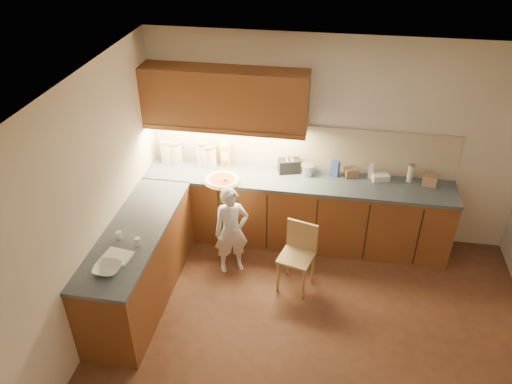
% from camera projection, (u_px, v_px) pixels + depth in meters
% --- Properties ---
extents(room, '(4.54, 4.50, 2.62)m').
position_uv_depth(room, '(326.00, 208.00, 4.18)').
color(room, '#542F1C').
rests_on(room, ground).
extents(l_counter, '(3.77, 2.62, 0.92)m').
position_uv_depth(l_counter, '(247.00, 227.00, 6.00)').
color(l_counter, brown).
rests_on(l_counter, ground).
extents(backsplash, '(3.75, 0.02, 0.58)m').
position_uv_depth(backsplash, '(301.00, 147.00, 6.13)').
color(backsplash, beige).
rests_on(backsplash, l_counter).
extents(upper_cabinets, '(1.95, 0.36, 0.73)m').
position_uv_depth(upper_cabinets, '(225.00, 98.00, 5.78)').
color(upper_cabinets, brown).
rests_on(upper_cabinets, ground).
extents(pizza_on_board, '(0.44, 0.44, 0.18)m').
position_uv_depth(pizza_on_board, '(222.00, 180.00, 5.99)').
color(pizza_on_board, '#A27B51').
rests_on(pizza_on_board, l_counter).
extents(child, '(0.48, 0.41, 1.11)m').
position_uv_depth(child, '(231.00, 231.00, 5.77)').
color(child, white).
rests_on(child, ground).
extents(wooden_chair, '(0.44, 0.44, 0.80)m').
position_uv_depth(wooden_chair, '(298.00, 251.00, 5.60)').
color(wooden_chair, tan).
rests_on(wooden_chair, ground).
extents(mixing_bowl, '(0.26, 0.26, 0.06)m').
position_uv_depth(mixing_bowl, '(108.00, 269.00, 4.62)').
color(mixing_bowl, white).
rests_on(mixing_bowl, l_counter).
extents(canister_a, '(0.15, 0.15, 0.31)m').
position_uv_depth(canister_a, '(166.00, 151.00, 6.32)').
color(canister_a, beige).
rests_on(canister_a, l_counter).
extents(canister_b, '(0.16, 0.16, 0.29)m').
position_uv_depth(canister_b, '(176.00, 152.00, 6.32)').
color(canister_b, silver).
rests_on(canister_b, l_counter).
extents(canister_c, '(0.18, 0.18, 0.33)m').
position_uv_depth(canister_c, '(203.00, 153.00, 6.25)').
color(canister_c, white).
rests_on(canister_c, l_counter).
extents(canister_d, '(0.17, 0.17, 0.28)m').
position_uv_depth(canister_d, '(210.00, 155.00, 6.26)').
color(canister_d, white).
rests_on(canister_d, l_counter).
extents(oil_jug, '(0.12, 0.09, 0.35)m').
position_uv_depth(oil_jug, '(226.00, 154.00, 6.24)').
color(oil_jug, gold).
rests_on(oil_jug, l_counter).
extents(toaster, '(0.30, 0.22, 0.17)m').
position_uv_depth(toaster, '(289.00, 166.00, 6.15)').
color(toaster, black).
rests_on(toaster, l_counter).
extents(steel_pot, '(0.17, 0.17, 0.13)m').
position_uv_depth(steel_pot, '(308.00, 169.00, 6.11)').
color(steel_pot, silver).
rests_on(steel_pot, l_counter).
extents(blue_box, '(0.12, 0.10, 0.20)m').
position_uv_depth(blue_box, '(335.00, 168.00, 6.07)').
color(blue_box, '#374DA6').
rests_on(blue_box, l_counter).
extents(card_box_a, '(0.17, 0.15, 0.11)m').
position_uv_depth(card_box_a, '(351.00, 173.00, 6.07)').
color(card_box_a, '#9E7855').
rests_on(card_box_a, l_counter).
extents(white_bottle, '(0.07, 0.07, 0.18)m').
position_uv_depth(white_bottle, '(371.00, 171.00, 6.03)').
color(white_bottle, silver).
rests_on(white_bottle, l_counter).
extents(flat_pack, '(0.23, 0.18, 0.08)m').
position_uv_depth(flat_pack, '(380.00, 177.00, 6.01)').
color(flat_pack, white).
rests_on(flat_pack, l_counter).
extents(tall_jar, '(0.08, 0.08, 0.23)m').
position_uv_depth(tall_jar, '(411.00, 173.00, 5.94)').
color(tall_jar, white).
rests_on(tall_jar, l_counter).
extents(card_box_b, '(0.19, 0.16, 0.13)m').
position_uv_depth(card_box_b, '(430.00, 180.00, 5.90)').
color(card_box_b, '#9E7655').
rests_on(card_box_b, l_counter).
extents(dough_cloth, '(0.30, 0.25, 0.02)m').
position_uv_depth(dough_cloth, '(117.00, 256.00, 4.81)').
color(dough_cloth, white).
rests_on(dough_cloth, l_counter).
extents(spice_jar_a, '(0.08, 0.08, 0.08)m').
position_uv_depth(spice_jar_a, '(119.00, 235.00, 5.04)').
color(spice_jar_a, silver).
rests_on(spice_jar_a, l_counter).
extents(spice_jar_b, '(0.07, 0.07, 0.08)m').
position_uv_depth(spice_jar_b, '(138.00, 242.00, 4.95)').
color(spice_jar_b, white).
rests_on(spice_jar_b, l_counter).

